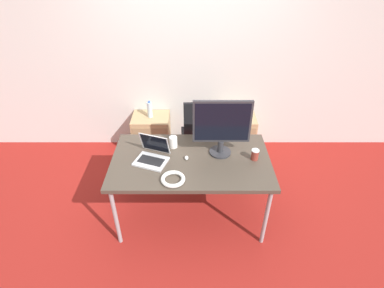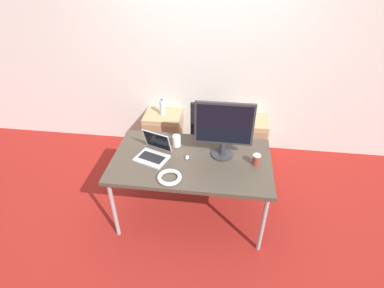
# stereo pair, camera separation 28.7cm
# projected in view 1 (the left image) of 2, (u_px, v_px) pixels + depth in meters

# --- Properties ---
(ground_plane) EXTENTS (14.00, 14.00, 0.00)m
(ground_plane) POSITION_uv_depth(u_px,v_px,m) (192.00, 213.00, 3.36)
(ground_plane) COLOR maroon
(wall_back) EXTENTS (10.00, 0.05, 2.60)m
(wall_back) POSITION_uv_depth(u_px,v_px,m) (193.00, 57.00, 3.78)
(wall_back) COLOR silver
(wall_back) RESTS_ON ground_plane
(desk) EXTENTS (1.55, 0.88, 0.76)m
(desk) POSITION_uv_depth(u_px,v_px,m) (192.00, 163.00, 2.96)
(desk) COLOR #473D33
(desk) RESTS_ON ground_plane
(office_chair) EXTENTS (0.56, 0.57, 1.09)m
(office_chair) POSITION_uv_depth(u_px,v_px,m) (202.00, 144.00, 3.75)
(office_chair) COLOR #232326
(office_chair) RESTS_ON ground_plane
(cabinet_left) EXTENTS (0.50, 0.41, 0.56)m
(cabinet_left) POSITION_uv_depth(u_px,v_px,m) (153.00, 134.00, 4.17)
(cabinet_left) COLOR tan
(cabinet_left) RESTS_ON ground_plane
(cabinet_right) EXTENTS (0.50, 0.41, 0.56)m
(cabinet_right) POSITION_uv_depth(u_px,v_px,m) (237.00, 134.00, 4.17)
(cabinet_right) COLOR tan
(cabinet_right) RESTS_ON ground_plane
(water_bottle) EXTENTS (0.07, 0.07, 0.23)m
(water_bottle) POSITION_uv_depth(u_px,v_px,m) (151.00, 109.00, 3.95)
(water_bottle) COLOR silver
(water_bottle) RESTS_ON cabinet_left
(laptop_center) EXTENTS (0.36, 0.37, 0.24)m
(laptop_center) POSITION_uv_depth(u_px,v_px,m) (153.00, 155.00, 2.90)
(laptop_center) COLOR silver
(laptop_center) RESTS_ON desk
(monitor) EXTENTS (0.55, 0.22, 0.58)m
(monitor) POSITION_uv_depth(u_px,v_px,m) (223.00, 126.00, 2.83)
(monitor) COLOR #2D2D33
(monitor) RESTS_ON desk
(mouse) EXTENTS (0.04, 0.06, 0.03)m
(mouse) POSITION_uv_depth(u_px,v_px,m) (188.00, 158.00, 2.92)
(mouse) COLOR silver
(mouse) RESTS_ON desk
(coffee_cup_white) EXTENTS (0.08, 0.08, 0.12)m
(coffee_cup_white) POSITION_uv_depth(u_px,v_px,m) (174.00, 142.00, 3.06)
(coffee_cup_white) COLOR white
(coffee_cup_white) RESTS_ON desk
(coffee_cup_brown) EXTENTS (0.07, 0.07, 0.11)m
(coffee_cup_brown) POSITION_uv_depth(u_px,v_px,m) (256.00, 155.00, 2.89)
(coffee_cup_brown) COLOR maroon
(coffee_cup_brown) RESTS_ON desk
(cable_coil) EXTENTS (0.22, 0.22, 0.04)m
(cable_coil) POSITION_uv_depth(u_px,v_px,m) (174.00, 179.00, 2.66)
(cable_coil) COLOR white
(cable_coil) RESTS_ON desk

